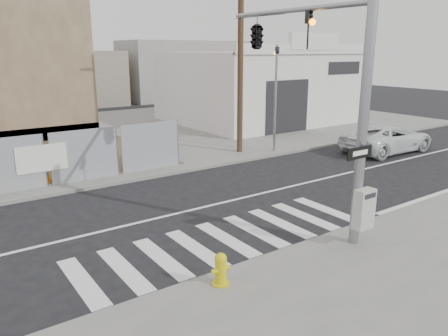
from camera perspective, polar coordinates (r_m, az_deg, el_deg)
ground at (r=14.17m, az=-5.57°, el=-5.81°), size 100.00×100.00×0.00m
sidewalk_far at (r=26.83m, az=-20.61°, el=3.45°), size 50.00×20.00×0.12m
signal_pole at (r=13.07m, az=8.38°, el=13.81°), size 0.96×5.87×7.00m
far_signal_pole at (r=21.74m, az=6.80°, el=10.90°), size 0.16×0.20×5.60m
concrete_wall_right at (r=26.38m, az=-22.39°, el=10.39°), size 5.50×1.30×8.00m
auto_shop at (r=32.03m, az=4.77°, el=10.59°), size 12.00×10.20×5.95m
utility_pole_right at (r=21.42m, az=2.17°, el=15.54°), size 1.60×0.28×10.00m
fire_hydrant at (r=9.66m, az=-0.43°, el=-13.05°), size 0.50×0.50×0.74m
suv at (r=23.82m, az=20.58°, el=3.70°), size 5.25×2.54×1.44m
traffic_cone_d at (r=17.97m, az=-22.24°, el=-0.67°), size 0.47×0.47×0.78m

